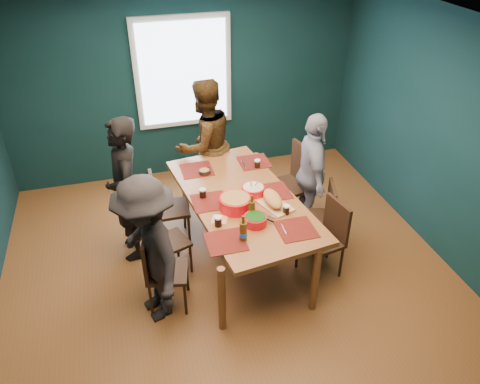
{
  "coord_description": "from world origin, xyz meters",
  "views": [
    {
      "loc": [
        -0.95,
        -3.85,
        3.68
      ],
      "look_at": [
        0.2,
        0.24,
        0.93
      ],
      "focal_mm": 35.0,
      "sensor_mm": 36.0,
      "label": 1
    }
  ],
  "objects_px": {
    "person_right": "(312,174)",
    "chair_left_mid": "(163,239)",
    "chair_right_near": "(328,233)",
    "bowl_herbs": "(255,220)",
    "chair_right_far": "(294,178)",
    "chair_left_near": "(159,265)",
    "person_near_left": "(149,251)",
    "chair_left_far": "(163,204)",
    "chair_right_mid": "(322,213)",
    "cutting_board": "(273,200)",
    "bowl_dumpling": "(253,190)",
    "person_back": "(205,145)",
    "person_far_left": "(126,190)",
    "bowl_salad": "(235,203)",
    "dining_table": "(242,203)"
  },
  "relations": [
    {
      "from": "chair_right_far",
      "to": "bowl_dumpling",
      "type": "distance_m",
      "value": 0.96
    },
    {
      "from": "person_near_left",
      "to": "bowl_dumpling",
      "type": "relative_size",
      "value": 6.22
    },
    {
      "from": "chair_left_near",
      "to": "cutting_board",
      "type": "xyz_separation_m",
      "value": [
        1.29,
        0.28,
        0.37
      ]
    },
    {
      "from": "chair_left_mid",
      "to": "chair_right_far",
      "type": "relative_size",
      "value": 0.8
    },
    {
      "from": "chair_left_near",
      "to": "chair_right_mid",
      "type": "relative_size",
      "value": 1.0
    },
    {
      "from": "person_near_left",
      "to": "chair_left_far",
      "type": "bearing_deg",
      "value": 151.22
    },
    {
      "from": "person_right",
      "to": "person_near_left",
      "type": "relative_size",
      "value": 0.97
    },
    {
      "from": "person_far_left",
      "to": "cutting_board",
      "type": "bearing_deg",
      "value": 64.46
    },
    {
      "from": "person_right",
      "to": "bowl_herbs",
      "type": "bearing_deg",
      "value": 141.15
    },
    {
      "from": "chair_right_far",
      "to": "chair_left_mid",
      "type": "bearing_deg",
      "value": -171.38
    },
    {
      "from": "person_back",
      "to": "cutting_board",
      "type": "xyz_separation_m",
      "value": [
        0.42,
        -1.49,
        0.01
      ]
    },
    {
      "from": "chair_right_far",
      "to": "person_near_left",
      "type": "xyz_separation_m",
      "value": [
        -1.95,
        -1.19,
        0.2
      ]
    },
    {
      "from": "chair_right_far",
      "to": "chair_left_near",
      "type": "bearing_deg",
      "value": -160.78
    },
    {
      "from": "person_back",
      "to": "person_right",
      "type": "bearing_deg",
      "value": 115.97
    },
    {
      "from": "chair_left_far",
      "to": "person_back",
      "type": "height_order",
      "value": "person_back"
    },
    {
      "from": "person_back",
      "to": "person_near_left",
      "type": "distance_m",
      "value": 2.09
    },
    {
      "from": "chair_left_far",
      "to": "chair_left_mid",
      "type": "xyz_separation_m",
      "value": [
        -0.09,
        -0.6,
        -0.05
      ]
    },
    {
      "from": "person_back",
      "to": "dining_table",
      "type": "bearing_deg",
      "value": 71.83
    },
    {
      "from": "person_far_left",
      "to": "person_back",
      "type": "distance_m",
      "value": 1.36
    },
    {
      "from": "dining_table",
      "to": "chair_left_mid",
      "type": "xyz_separation_m",
      "value": [
        -0.91,
        -0.05,
        -0.27
      ]
    },
    {
      "from": "chair_left_far",
      "to": "chair_right_near",
      "type": "bearing_deg",
      "value": -31.28
    },
    {
      "from": "chair_left_far",
      "to": "chair_right_mid",
      "type": "height_order",
      "value": "chair_left_far"
    },
    {
      "from": "dining_table",
      "to": "chair_right_mid",
      "type": "bearing_deg",
      "value": -15.25
    },
    {
      "from": "chair_right_mid",
      "to": "chair_right_near",
      "type": "distance_m",
      "value": 0.39
    },
    {
      "from": "chair_left_mid",
      "to": "bowl_dumpling",
      "type": "xyz_separation_m",
      "value": [
        1.04,
        0.06,
        0.41
      ]
    },
    {
      "from": "chair_right_near",
      "to": "chair_right_mid",
      "type": "bearing_deg",
      "value": 65.07
    },
    {
      "from": "dining_table",
      "to": "cutting_board",
      "type": "distance_m",
      "value": 0.39
    },
    {
      "from": "person_back",
      "to": "person_near_left",
      "type": "xyz_separation_m",
      "value": [
        -0.94,
        -1.87,
        -0.08
      ]
    },
    {
      "from": "person_right",
      "to": "bowl_salad",
      "type": "bearing_deg",
      "value": 125.94
    },
    {
      "from": "chair_right_mid",
      "to": "chair_right_near",
      "type": "xyz_separation_m",
      "value": [
        -0.09,
        -0.37,
        0.01
      ]
    },
    {
      "from": "chair_right_far",
      "to": "bowl_salad",
      "type": "xyz_separation_m",
      "value": [
        -0.98,
        -0.78,
        0.31
      ]
    },
    {
      "from": "chair_left_near",
      "to": "cutting_board",
      "type": "distance_m",
      "value": 1.37
    },
    {
      "from": "chair_right_near",
      "to": "bowl_herbs",
      "type": "xyz_separation_m",
      "value": [
        -0.85,
        -0.02,
        0.36
      ]
    },
    {
      "from": "person_near_left",
      "to": "cutting_board",
      "type": "relative_size",
      "value": 2.62
    },
    {
      "from": "chair_right_near",
      "to": "person_right",
      "type": "xyz_separation_m",
      "value": [
        0.14,
        0.83,
        0.25
      ]
    },
    {
      "from": "bowl_salad",
      "to": "chair_left_mid",
      "type": "bearing_deg",
      "value": 169.53
    },
    {
      "from": "chair_left_far",
      "to": "chair_left_near",
      "type": "xyz_separation_m",
      "value": [
        -0.19,
        -1.05,
        -0.02
      ]
    },
    {
      "from": "chair_right_far",
      "to": "chair_right_mid",
      "type": "relative_size",
      "value": 1.16
    },
    {
      "from": "person_right",
      "to": "chair_left_mid",
      "type": "bearing_deg",
      "value": 111.87
    },
    {
      "from": "chair_right_mid",
      "to": "chair_right_near",
      "type": "height_order",
      "value": "chair_right_near"
    },
    {
      "from": "bowl_dumpling",
      "to": "person_right",
      "type": "bearing_deg",
      "value": 21.03
    },
    {
      "from": "chair_left_far",
      "to": "person_far_left",
      "type": "bearing_deg",
      "value": -163.82
    },
    {
      "from": "person_far_left",
      "to": "bowl_salad",
      "type": "distance_m",
      "value": 1.26
    },
    {
      "from": "chair_right_mid",
      "to": "person_right",
      "type": "height_order",
      "value": "person_right"
    },
    {
      "from": "cutting_board",
      "to": "bowl_dumpling",
      "type": "bearing_deg",
      "value": 100.29
    },
    {
      "from": "bowl_salad",
      "to": "bowl_herbs",
      "type": "height_order",
      "value": "bowl_salad"
    },
    {
      "from": "bowl_salad",
      "to": "cutting_board",
      "type": "height_order",
      "value": "bowl_salad"
    },
    {
      "from": "person_back",
      "to": "chair_left_near",
      "type": "bearing_deg",
      "value": 39.11
    },
    {
      "from": "chair_left_far",
      "to": "cutting_board",
      "type": "xyz_separation_m",
      "value": [
        1.1,
        -0.77,
        0.36
      ]
    },
    {
      "from": "dining_table",
      "to": "chair_right_far",
      "type": "height_order",
      "value": "chair_right_far"
    }
  ]
}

